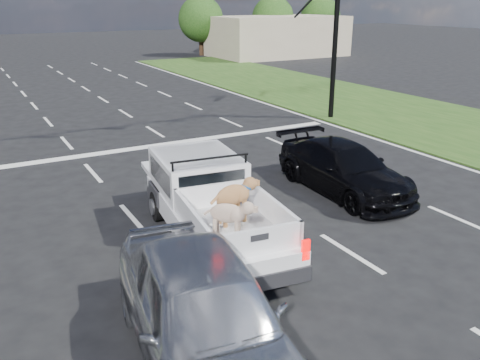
% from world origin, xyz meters
% --- Properties ---
extents(ground, '(160.00, 160.00, 0.00)m').
position_xyz_m(ground, '(0.00, 0.00, 0.00)').
color(ground, black).
rests_on(ground, ground).
extents(road_markings, '(17.75, 60.00, 0.01)m').
position_xyz_m(road_markings, '(0.00, 6.56, 0.01)').
color(road_markings, silver).
rests_on(road_markings, ground).
extents(grass_shoulder_right, '(8.00, 60.00, 0.06)m').
position_xyz_m(grass_shoulder_right, '(13.00, 6.00, 0.03)').
color(grass_shoulder_right, '#1E4114').
rests_on(grass_shoulder_right, ground).
extents(traffic_signal, '(9.11, 0.31, 7.00)m').
position_xyz_m(traffic_signal, '(7.20, 10.50, 4.73)').
color(traffic_signal, black).
rests_on(traffic_signal, ground).
extents(building_right, '(12.00, 7.00, 3.60)m').
position_xyz_m(building_right, '(22.00, 34.00, 1.80)').
color(building_right, tan).
rests_on(building_right, ground).
extents(tree_far_d, '(4.20, 4.20, 5.40)m').
position_xyz_m(tree_far_d, '(16.00, 38.00, 3.29)').
color(tree_far_d, '#332114').
rests_on(tree_far_d, ground).
extents(tree_far_e, '(4.20, 4.20, 5.40)m').
position_xyz_m(tree_far_e, '(24.00, 38.00, 3.29)').
color(tree_far_e, '#332114').
rests_on(tree_far_e, ground).
extents(tree_far_f, '(4.20, 4.20, 5.40)m').
position_xyz_m(tree_far_f, '(30.00, 38.00, 3.29)').
color(tree_far_f, '#332114').
rests_on(tree_far_f, ground).
extents(pickup_truck, '(2.48, 5.37, 1.94)m').
position_xyz_m(pickup_truck, '(-0.56, 2.02, 0.90)').
color(pickup_truck, black).
rests_on(pickup_truck, ground).
extents(silver_sedan, '(2.77, 5.30, 1.72)m').
position_xyz_m(silver_sedan, '(-2.45, -1.62, 0.86)').
color(silver_sedan, '#B7BABE').
rests_on(silver_sedan, ground).
extents(black_coupe, '(2.03, 4.73, 1.36)m').
position_xyz_m(black_coupe, '(4.02, 3.00, 0.68)').
color(black_coupe, black).
rests_on(black_coupe, ground).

